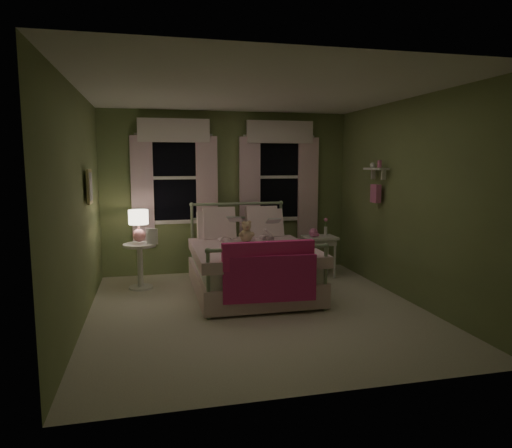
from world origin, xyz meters
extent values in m
plane|color=white|center=(0.00, 0.00, 0.00)|extent=(4.20, 4.20, 0.00)
plane|color=white|center=(0.00, 0.00, 2.60)|extent=(4.20, 4.20, 0.00)
plane|color=#7C9056|center=(0.00, 2.10, 1.30)|extent=(4.00, 0.00, 4.00)
plane|color=#7C9056|center=(0.00, -2.10, 1.30)|extent=(4.00, 0.00, 4.00)
plane|color=#7C9056|center=(-2.00, 0.00, 1.30)|extent=(0.00, 4.20, 4.20)
plane|color=#7C9056|center=(2.00, 0.00, 1.30)|extent=(0.00, 4.20, 4.20)
cube|color=white|center=(0.09, 0.77, 0.42)|extent=(1.44, 1.94, 0.26)
cube|color=white|center=(0.09, 0.77, 0.18)|extent=(1.54, 2.02, 0.30)
cube|color=white|center=(0.09, 0.62, 0.60)|extent=(1.58, 1.75, 0.14)
cylinder|color=#9EB793|center=(-0.60, 0.77, 0.30)|extent=(0.04, 1.90, 0.04)
cylinder|color=#9EB793|center=(0.78, 0.77, 0.30)|extent=(0.04, 1.90, 0.04)
cylinder|color=#9EB793|center=(-0.62, 1.74, 0.57)|extent=(0.04, 0.04, 1.15)
cylinder|color=#9EB793|center=(0.80, 1.74, 0.57)|extent=(0.04, 0.04, 1.15)
sphere|color=#9EB793|center=(-0.62, 1.74, 1.15)|extent=(0.07, 0.07, 0.07)
sphere|color=#9EB793|center=(0.80, 1.74, 1.15)|extent=(0.07, 0.07, 0.07)
cylinder|color=#9EB793|center=(0.09, 1.74, 1.15)|extent=(1.42, 0.04, 0.04)
cylinder|color=#9EB793|center=(0.09, 1.74, 0.93)|extent=(1.38, 0.03, 0.03)
cylinder|color=#9EB793|center=(-0.62, -0.20, 0.40)|extent=(0.04, 0.04, 0.80)
cylinder|color=#9EB793|center=(0.80, -0.20, 0.40)|extent=(0.04, 0.04, 0.80)
sphere|color=#9EB793|center=(-0.62, -0.20, 0.80)|extent=(0.07, 0.07, 0.07)
sphere|color=#9EB793|center=(0.80, -0.20, 0.80)|extent=(0.07, 0.07, 0.07)
cylinder|color=#9EB793|center=(0.09, -0.20, 0.80)|extent=(1.42, 0.04, 0.04)
cube|color=white|center=(-0.29, 1.47, 0.80)|extent=(0.55, 0.32, 0.57)
cube|color=white|center=(0.47, 1.47, 0.80)|extent=(0.55, 0.32, 0.57)
cube|color=white|center=(-0.24, 1.47, 0.88)|extent=(0.48, 0.30, 0.51)
cube|color=white|center=(0.42, 1.47, 0.88)|extent=(0.48, 0.30, 0.51)
cube|color=#FF318B|center=(0.09, -0.20, 0.72)|extent=(1.10, 0.12, 0.32)
cube|color=#DE2B7F|center=(0.09, -0.27, 0.45)|extent=(1.10, 0.11, 0.55)
imported|color=#F7D1DD|center=(-0.19, 1.22, 0.93)|extent=(0.27, 0.19, 0.71)
imported|color=#F7D1DD|center=(0.37, 1.22, 0.91)|extent=(0.34, 0.27, 0.67)
imported|color=beige|center=(-0.19, 0.97, 0.96)|extent=(0.23, 0.18, 0.26)
imported|color=beige|center=(0.37, 0.97, 0.92)|extent=(0.21, 0.13, 0.26)
sphere|color=tan|center=(0.09, 1.07, 0.75)|extent=(0.18, 0.18, 0.18)
sphere|color=tan|center=(0.09, 1.05, 0.89)|extent=(0.13, 0.13, 0.13)
sphere|color=tan|center=(0.04, 1.05, 0.95)|extent=(0.05, 0.05, 0.05)
sphere|color=tan|center=(0.13, 1.05, 0.95)|extent=(0.05, 0.05, 0.05)
sphere|color=tan|center=(0.01, 1.04, 0.77)|extent=(0.07, 0.07, 0.07)
sphere|color=tan|center=(0.17, 1.04, 0.77)|extent=(0.07, 0.07, 0.07)
sphere|color=#8C6B51|center=(0.09, 1.00, 0.89)|extent=(0.04, 0.04, 0.04)
cylinder|color=white|center=(-1.41, 1.32, 0.63)|extent=(0.46, 0.46, 0.04)
cylinder|color=white|center=(-1.41, 1.32, 0.32)|extent=(0.08, 0.08, 0.60)
cylinder|color=white|center=(-1.41, 1.32, 0.01)|extent=(0.34, 0.34, 0.03)
sphere|color=pink|center=(-1.41, 1.32, 0.77)|extent=(0.18, 0.18, 0.18)
cylinder|color=pink|center=(-1.41, 1.32, 0.89)|extent=(0.03, 0.03, 0.11)
cylinder|color=#FFEAC6|center=(-1.41, 1.32, 1.03)|extent=(0.27, 0.27, 0.20)
imported|color=beige|center=(-1.31, 1.24, 0.66)|extent=(0.22, 0.26, 0.02)
cube|color=white|center=(1.32, 1.36, 0.63)|extent=(0.50, 0.40, 0.04)
cube|color=white|center=(1.32, 1.36, 0.56)|extent=(0.44, 0.34, 0.08)
cylinder|color=white|center=(1.12, 1.21, 0.31)|extent=(0.04, 0.04, 0.60)
cylinder|color=white|center=(1.52, 1.21, 0.31)|extent=(0.04, 0.04, 0.60)
cylinder|color=white|center=(1.12, 1.51, 0.31)|extent=(0.04, 0.04, 0.60)
cylinder|color=white|center=(1.52, 1.51, 0.31)|extent=(0.04, 0.04, 0.60)
sphere|color=pink|center=(1.22, 1.36, 0.71)|extent=(0.14, 0.14, 0.14)
cube|color=pink|center=(1.22, 1.27, 0.69)|extent=(0.10, 0.05, 0.04)
cylinder|color=white|center=(1.44, 1.41, 0.72)|extent=(0.05, 0.05, 0.14)
cylinder|color=#4C7F3F|center=(1.44, 1.41, 0.83)|extent=(0.01, 0.01, 0.12)
sphere|color=pink|center=(1.44, 1.41, 0.90)|extent=(0.06, 0.06, 0.06)
cube|color=black|center=(-0.85, 2.08, 1.55)|extent=(0.76, 0.02, 1.35)
cube|color=white|center=(-0.85, 2.06, 2.25)|extent=(0.84, 0.05, 0.06)
cube|color=white|center=(-0.85, 2.06, 0.85)|extent=(0.84, 0.05, 0.06)
cube|color=white|center=(-1.25, 2.06, 1.55)|extent=(0.06, 0.05, 1.40)
cube|color=white|center=(-0.45, 2.06, 1.55)|extent=(0.06, 0.05, 1.40)
cube|color=white|center=(-0.85, 2.06, 1.55)|extent=(0.76, 0.04, 0.05)
cube|color=silver|center=(-1.35, 2.02, 1.35)|extent=(0.34, 0.06, 1.70)
cube|color=white|center=(-0.35, 2.02, 1.35)|extent=(0.34, 0.06, 1.70)
cube|color=white|center=(-0.85, 2.00, 2.28)|extent=(1.10, 0.08, 0.36)
cylinder|color=white|center=(-0.85, 2.04, 2.22)|extent=(1.20, 0.03, 0.03)
cube|color=black|center=(0.85, 2.08, 1.55)|extent=(0.76, 0.02, 1.35)
cube|color=white|center=(0.85, 2.06, 2.25)|extent=(0.84, 0.05, 0.06)
cube|color=white|center=(0.85, 2.06, 0.85)|extent=(0.84, 0.05, 0.06)
cube|color=white|center=(0.45, 2.06, 1.55)|extent=(0.06, 0.05, 1.40)
cube|color=white|center=(1.25, 2.06, 1.55)|extent=(0.06, 0.05, 1.40)
cube|color=white|center=(0.85, 2.06, 1.55)|extent=(0.76, 0.04, 0.05)
cube|color=silver|center=(0.35, 2.02, 1.35)|extent=(0.34, 0.06, 1.70)
cube|color=white|center=(1.35, 2.02, 1.35)|extent=(0.34, 0.06, 1.70)
cube|color=white|center=(0.85, 2.00, 2.28)|extent=(1.10, 0.08, 0.36)
cylinder|color=white|center=(0.85, 2.04, 2.22)|extent=(1.20, 0.03, 0.03)
cube|color=white|center=(1.89, 0.70, 1.70)|extent=(0.15, 0.50, 0.03)
cube|color=white|center=(1.93, 0.55, 1.62)|extent=(0.06, 0.03, 0.14)
cube|color=white|center=(1.93, 0.85, 1.62)|extent=(0.06, 0.03, 0.14)
cylinder|color=pink|center=(1.89, 0.60, 1.77)|extent=(0.06, 0.06, 0.10)
sphere|color=white|center=(1.89, 0.80, 1.75)|extent=(0.08, 0.08, 0.08)
cube|color=pink|center=(1.90, 0.70, 1.35)|extent=(0.08, 0.18, 0.26)
cube|color=beige|center=(-1.95, 0.60, 1.50)|extent=(0.03, 0.32, 0.42)
cube|color=silver|center=(-1.94, 0.60, 1.50)|extent=(0.01, 0.25, 0.34)
camera|label=1|loc=(-1.24, -5.24, 1.79)|focal=32.00mm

